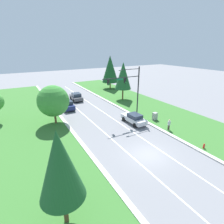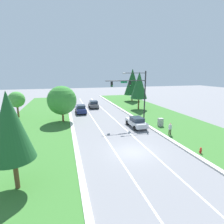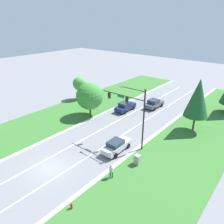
% 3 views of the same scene
% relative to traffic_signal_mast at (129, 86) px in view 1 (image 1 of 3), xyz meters
% --- Properties ---
extents(ground_plane, '(160.00, 160.00, 0.00)m').
position_rel_traffic_signal_mast_xyz_m(ground_plane, '(-4.32, -10.19, -5.50)').
color(ground_plane, slate).
extents(curb_strip_right, '(0.50, 90.00, 0.15)m').
position_rel_traffic_signal_mast_xyz_m(curb_strip_right, '(1.33, -10.19, -5.43)').
color(curb_strip_right, beige).
rests_on(curb_strip_right, ground_plane).
extents(curb_strip_left, '(0.50, 90.00, 0.15)m').
position_rel_traffic_signal_mast_xyz_m(curb_strip_left, '(-9.97, -10.19, -5.43)').
color(curb_strip_left, beige).
rests_on(curb_strip_left, ground_plane).
extents(grass_verge_right, '(10.00, 90.00, 0.08)m').
position_rel_traffic_signal_mast_xyz_m(grass_verge_right, '(6.58, -10.19, -5.46)').
color(grass_verge_right, '#38702D').
rests_on(grass_verge_right, ground_plane).
extents(grass_verge_left, '(10.00, 90.00, 0.08)m').
position_rel_traffic_signal_mast_xyz_m(grass_verge_left, '(-15.22, -10.19, -5.46)').
color(grass_verge_left, '#38702D').
rests_on(grass_verge_left, ground_plane).
extents(lane_stripe_inner_left, '(0.14, 81.00, 0.01)m').
position_rel_traffic_signal_mast_xyz_m(lane_stripe_inner_left, '(-6.12, -10.19, -5.50)').
color(lane_stripe_inner_left, white).
rests_on(lane_stripe_inner_left, ground_plane).
extents(lane_stripe_inner_right, '(0.14, 81.00, 0.01)m').
position_rel_traffic_signal_mast_xyz_m(lane_stripe_inner_right, '(-2.52, -10.19, -5.50)').
color(lane_stripe_inner_right, white).
rests_on(lane_stripe_inner_right, ground_plane).
extents(traffic_signal_mast, '(6.70, 0.41, 8.38)m').
position_rel_traffic_signal_mast_xyz_m(traffic_signal_mast, '(0.00, 0.00, 0.00)').
color(traffic_signal_mast, black).
rests_on(traffic_signal_mast, ground_plane).
extents(silver_sedan, '(2.07, 4.68, 1.58)m').
position_rel_traffic_signal_mast_xyz_m(silver_sedan, '(-0.60, -2.38, -4.70)').
color(silver_sedan, silver).
rests_on(silver_sedan, ground_plane).
extents(navy_sedan, '(2.05, 4.57, 1.71)m').
position_rel_traffic_signal_mast_xyz_m(navy_sedan, '(-7.76, 9.38, -4.65)').
color(navy_sedan, navy).
rests_on(navy_sedan, ground_plane).
extents(graphite_sedan, '(2.26, 4.53, 1.69)m').
position_rel_traffic_signal_mast_xyz_m(graphite_sedan, '(-4.34, 14.15, -4.66)').
color(graphite_sedan, '#4C4C51').
rests_on(graphite_sedan, ground_plane).
extents(utility_cabinet, '(0.70, 0.60, 1.29)m').
position_rel_traffic_signal_mast_xyz_m(utility_cabinet, '(3.11, -3.10, -4.86)').
color(utility_cabinet, '#9E9E99').
rests_on(utility_cabinet, ground_plane).
extents(pedestrian, '(0.41, 0.29, 1.69)m').
position_rel_traffic_signal_mast_xyz_m(pedestrian, '(2.25, -6.90, -4.57)').
color(pedestrian, '#42382D').
rests_on(pedestrian, ground_plane).
extents(fire_hydrant, '(0.34, 0.20, 0.70)m').
position_rel_traffic_signal_mast_xyz_m(fire_hydrant, '(2.14, -12.49, -5.16)').
color(fire_hydrant, red).
rests_on(fire_hydrant, ground_plane).
extents(conifer_near_right_tree, '(4.51, 4.51, 9.17)m').
position_rel_traffic_signal_mast_xyz_m(conifer_near_right_tree, '(7.94, 20.60, 0.05)').
color(conifer_near_right_tree, brown).
rests_on(conifer_near_right_tree, ground_plane).
extents(conifer_far_right_tree, '(3.61, 3.61, 8.28)m').
position_rel_traffic_signal_mast_xyz_m(conifer_far_right_tree, '(5.08, 9.62, -0.12)').
color(conifer_far_right_tree, brown).
rests_on(conifer_far_right_tree, ground_plane).
extents(oak_far_left_tree, '(4.73, 4.73, 6.02)m').
position_rel_traffic_signal_mast_xyz_m(oak_far_left_tree, '(-11.28, 3.61, -1.85)').
color(oak_far_left_tree, brown).
rests_on(oak_far_left_tree, ground_plane).
extents(conifer_mid_left_tree, '(2.93, 2.93, 7.01)m').
position_rel_traffic_signal_mast_xyz_m(conifer_mid_left_tree, '(-14.47, -13.55, -0.87)').
color(conifer_mid_left_tree, brown).
rests_on(conifer_mid_left_tree, ground_plane).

